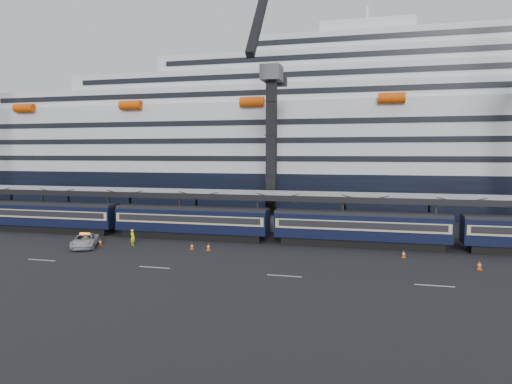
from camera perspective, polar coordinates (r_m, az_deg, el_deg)
ground at (r=43.32m, az=23.38°, el=-9.42°), size 260.00×260.00×0.00m
train at (r=52.13m, az=16.58°, el=-4.37°), size 133.05×3.00×4.05m
canopy at (r=56.13m, az=21.21°, el=-0.72°), size 130.00×6.25×5.53m
cruise_ship at (r=87.65m, az=17.97°, el=5.91°), size 214.09×28.84×34.00m
crane_dark_near at (r=61.36m, az=1.86°, el=6.30°), size 4.50×17.75×35.08m
pickup_truck at (r=54.08m, az=-20.59°, el=-5.73°), size 4.39×5.84×1.47m
worker at (r=53.50m, az=-15.17°, el=-5.49°), size 0.80×0.69×1.85m
traffic_cone_a at (r=54.60m, az=-18.90°, el=-5.95°), size 0.39×0.39×0.79m
traffic_cone_b at (r=50.09m, az=-8.01°, el=-6.70°), size 0.39×0.39×0.78m
traffic_cone_c at (r=49.40m, az=-5.97°, el=-6.81°), size 0.42×0.42×0.83m
traffic_cone_d at (r=48.20m, az=17.99°, el=-7.35°), size 0.39×0.39×0.79m
traffic_cone_e at (r=45.89m, az=26.14°, el=-8.19°), size 0.42×0.42×0.85m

